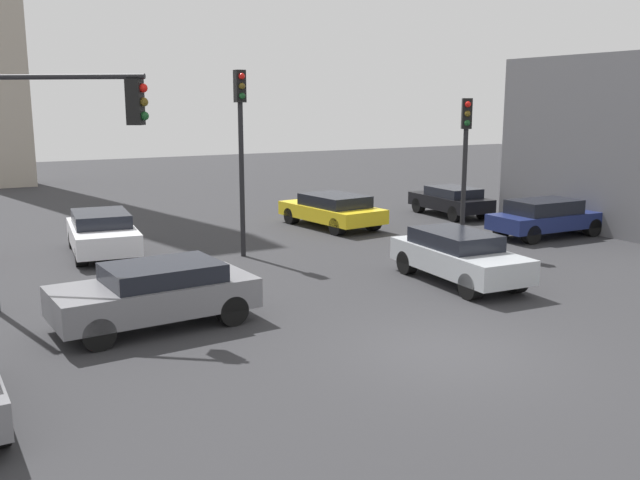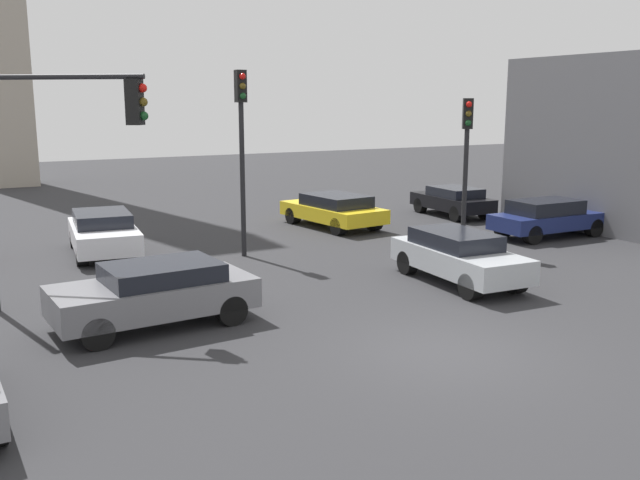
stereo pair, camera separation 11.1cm
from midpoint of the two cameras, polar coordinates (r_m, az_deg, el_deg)
name	(u,v)px [view 2 (the right image)]	position (r m, az deg, el deg)	size (l,w,h in m)	color
ground_plane	(444,352)	(14.42, 10.41, -9.08)	(105.54, 105.54, 0.00)	#2D2D30
traffic_light_0	(467,145)	(23.84, 12.08, 7.62)	(0.44, 0.49, 5.10)	black
traffic_light_1	(242,130)	(22.42, -6.31, 8.98)	(0.34, 0.47, 5.96)	black
traffic_light_2	(54,140)	(16.95, -20.82, 7.72)	(3.29, 2.65, 5.73)	black
car_0	(103,232)	(24.09, -17.25, 0.63)	(2.48, 4.67, 1.39)	silver
car_1	(155,292)	(16.02, -13.18, -4.21)	(4.51, 2.23, 1.42)	slate
car_3	(334,209)	(27.96, 1.24, 2.52)	(2.58, 4.83, 1.34)	yellow
car_4	(458,256)	(19.69, 11.45, -1.27)	(2.12, 4.54, 1.43)	#ADB2B7
car_5	(548,217)	(27.27, 18.34, 1.79)	(4.59, 1.99, 1.41)	navy
car_8	(453,200)	(31.31, 10.95, 3.22)	(2.09, 4.18, 1.30)	black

